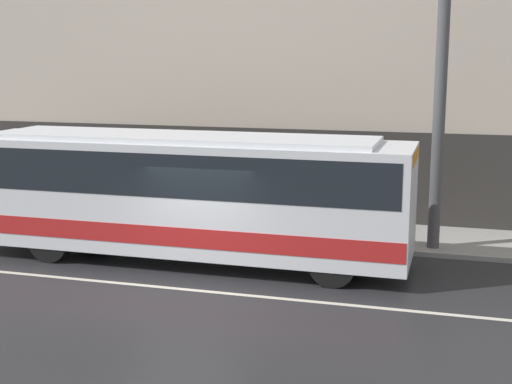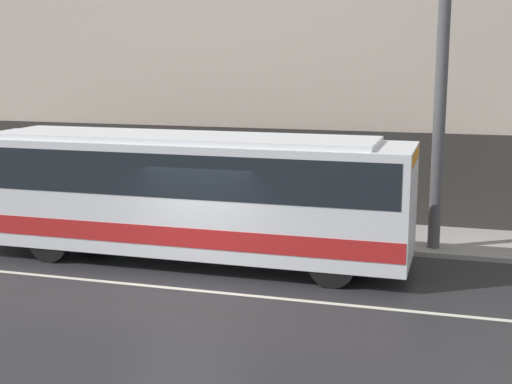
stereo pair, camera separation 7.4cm
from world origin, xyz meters
name	(u,v)px [view 2 (the right image)]	position (x,y,z in m)	size (l,w,h in m)	color
ground_plane	(184,289)	(0.00, 0.00, 0.00)	(60.00, 60.00, 0.00)	#262628
sidewalk	(256,228)	(0.00, 5.51, 0.06)	(60.00, 3.03, 0.13)	gray
lane_stripe	(184,289)	(0.00, 0.00, 0.00)	(54.00, 0.14, 0.01)	beige
transit_bus	(184,190)	(-0.86, 2.17, 1.74)	(10.97, 2.55, 3.09)	silver
utility_pole_near	(441,96)	(5.00, 4.55, 3.98)	(0.30, 0.30, 7.71)	#4C4C4F
pedestrian_waiting	(117,193)	(-4.42, 5.54, 0.85)	(0.36, 0.36, 1.56)	#1E5933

